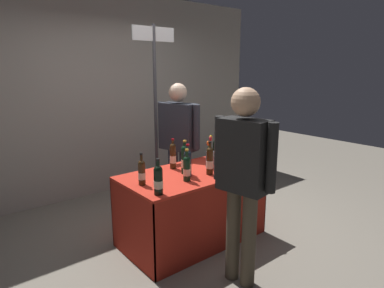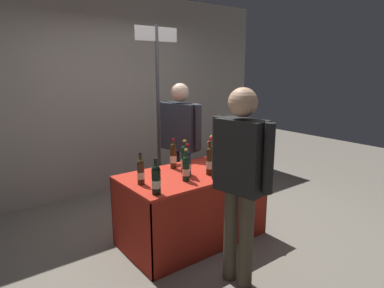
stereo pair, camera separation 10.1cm
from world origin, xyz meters
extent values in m
plane|color=gray|center=(0.00, 0.00, 0.00)|extent=(12.00, 12.00, 0.00)
cube|color=#9E998E|center=(0.00, 1.97, 1.42)|extent=(5.42, 0.12, 2.84)
cube|color=red|center=(0.00, 0.00, 0.73)|extent=(1.46, 0.80, 0.02)
cube|color=#A32519|center=(0.00, -0.39, 0.36)|extent=(1.46, 0.01, 0.72)
cube|color=#A32519|center=(0.00, 0.39, 0.36)|extent=(1.46, 0.01, 0.72)
cube|color=#A32519|center=(-0.72, 0.00, 0.36)|extent=(0.01, 0.80, 0.72)
cube|color=#A32519|center=(0.72, 0.00, 0.36)|extent=(0.01, 0.80, 0.72)
cylinder|color=#192333|center=(-0.12, -0.08, 0.86)|extent=(0.07, 0.07, 0.23)
sphere|color=#192333|center=(-0.12, -0.08, 0.98)|extent=(0.07, 0.07, 0.07)
cylinder|color=#192333|center=(-0.12, -0.08, 1.02)|extent=(0.03, 0.03, 0.08)
cylinder|color=maroon|center=(-0.12, -0.08, 1.07)|extent=(0.04, 0.04, 0.02)
cylinder|color=beige|center=(-0.12, -0.08, 0.84)|extent=(0.08, 0.08, 0.07)
cylinder|color=black|center=(-0.61, -0.30, 0.86)|extent=(0.08, 0.08, 0.22)
sphere|color=black|center=(-0.61, -0.30, 0.96)|extent=(0.08, 0.08, 0.08)
cylinder|color=black|center=(-0.61, -0.30, 1.00)|extent=(0.03, 0.03, 0.08)
cylinder|color=black|center=(-0.61, -0.30, 1.05)|extent=(0.03, 0.03, 0.02)
cylinder|color=beige|center=(-0.61, -0.30, 0.84)|extent=(0.08, 0.08, 0.07)
cylinder|color=#38230F|center=(-0.07, 0.23, 0.87)|extent=(0.07, 0.07, 0.24)
sphere|color=#38230F|center=(-0.07, 0.23, 0.99)|extent=(0.07, 0.07, 0.07)
cylinder|color=#38230F|center=(-0.07, 0.23, 1.02)|extent=(0.03, 0.03, 0.07)
cylinder|color=maroon|center=(-0.07, 0.23, 1.06)|extent=(0.03, 0.03, 0.02)
cylinder|color=beige|center=(-0.07, 0.23, 0.85)|extent=(0.07, 0.07, 0.08)
cylinder|color=black|center=(-0.20, -0.17, 0.85)|extent=(0.07, 0.07, 0.21)
sphere|color=black|center=(-0.20, -0.17, 0.96)|extent=(0.07, 0.07, 0.07)
cylinder|color=black|center=(-0.20, -0.17, 1.00)|extent=(0.03, 0.03, 0.09)
cylinder|color=#B7932D|center=(-0.20, -0.17, 1.05)|extent=(0.03, 0.03, 0.02)
cylinder|color=beige|center=(-0.20, -0.17, 0.83)|extent=(0.07, 0.07, 0.07)
cylinder|color=#38230F|center=(-0.59, 0.00, 0.85)|extent=(0.07, 0.07, 0.20)
sphere|color=#38230F|center=(-0.59, 0.00, 0.95)|extent=(0.06, 0.06, 0.06)
cylinder|color=#38230F|center=(-0.59, 0.00, 0.99)|extent=(0.02, 0.02, 0.08)
cylinder|color=black|center=(-0.59, 0.00, 1.04)|extent=(0.03, 0.03, 0.02)
cylinder|color=beige|center=(-0.59, 0.00, 0.83)|extent=(0.07, 0.07, 0.07)
cylinder|color=black|center=(-0.08, 0.02, 0.87)|extent=(0.07, 0.07, 0.26)
sphere|color=black|center=(-0.08, 0.02, 1.00)|extent=(0.07, 0.07, 0.07)
cylinder|color=black|center=(-0.08, 0.02, 1.04)|extent=(0.03, 0.03, 0.07)
cylinder|color=#B7932D|center=(-0.08, 0.02, 1.08)|extent=(0.03, 0.03, 0.02)
cylinder|color=beige|center=(-0.08, 0.02, 0.85)|extent=(0.07, 0.07, 0.08)
cylinder|color=#38230F|center=(0.10, -0.17, 0.87)|extent=(0.07, 0.07, 0.25)
sphere|color=#38230F|center=(0.10, -0.17, 0.99)|extent=(0.07, 0.07, 0.07)
cylinder|color=#38230F|center=(0.10, -0.17, 1.03)|extent=(0.03, 0.03, 0.07)
cylinder|color=black|center=(0.10, -0.17, 1.08)|extent=(0.03, 0.03, 0.02)
cylinder|color=beige|center=(0.10, -0.17, 0.85)|extent=(0.07, 0.07, 0.08)
cylinder|color=black|center=(0.50, 0.18, 0.85)|extent=(0.07, 0.07, 0.21)
sphere|color=black|center=(0.50, 0.18, 0.96)|extent=(0.07, 0.07, 0.07)
cylinder|color=black|center=(0.50, 0.18, 0.99)|extent=(0.03, 0.03, 0.07)
cylinder|color=black|center=(0.50, 0.18, 1.03)|extent=(0.03, 0.03, 0.02)
cylinder|color=beige|center=(0.50, 0.18, 0.83)|extent=(0.07, 0.07, 0.07)
cylinder|color=silver|center=(0.45, 0.10, 0.75)|extent=(0.07, 0.07, 0.00)
cylinder|color=silver|center=(0.45, 0.10, 0.78)|extent=(0.01, 0.01, 0.07)
cone|color=silver|center=(0.45, 0.10, 0.85)|extent=(0.07, 0.07, 0.06)
cylinder|color=#590C19|center=(0.45, 0.10, 0.83)|extent=(0.04, 0.04, 0.02)
cylinder|color=silver|center=(0.54, -0.29, 0.75)|extent=(0.07, 0.07, 0.00)
cylinder|color=silver|center=(0.54, -0.29, 0.79)|extent=(0.01, 0.01, 0.08)
cone|color=silver|center=(0.54, -0.29, 0.86)|extent=(0.07, 0.07, 0.07)
cylinder|color=#590C19|center=(0.54, -0.29, 0.84)|extent=(0.04, 0.04, 0.02)
cylinder|color=slate|center=(0.25, 0.00, 0.84)|extent=(0.09, 0.09, 0.18)
cylinder|color=#38722D|center=(0.23, 0.01, 0.93)|extent=(0.02, 0.01, 0.18)
ellipsoid|color=#E05B1E|center=(0.23, 0.01, 1.02)|extent=(0.03, 0.03, 0.05)
cylinder|color=#38722D|center=(0.24, 0.01, 0.96)|extent=(0.03, 0.01, 0.24)
ellipsoid|color=gold|center=(0.26, 0.00, 1.08)|extent=(0.03, 0.03, 0.05)
cylinder|color=#38722D|center=(0.25, 0.00, 0.95)|extent=(0.02, 0.03, 0.23)
ellipsoid|color=red|center=(0.24, -0.01, 1.07)|extent=(0.03, 0.03, 0.05)
cylinder|color=#2D3347|center=(0.31, 0.76, 0.40)|extent=(0.12, 0.12, 0.81)
cylinder|color=#2D3347|center=(0.35, 0.59, 0.40)|extent=(0.12, 0.12, 0.81)
cube|color=#2D333D|center=(0.33, 0.67, 1.10)|extent=(0.32, 0.50, 0.57)
sphere|color=beige|center=(0.33, 0.67, 1.51)|extent=(0.22, 0.22, 0.22)
cylinder|color=#2D333D|center=(0.26, 0.95, 1.12)|extent=(0.08, 0.08, 0.53)
cylinder|color=#2D333D|center=(0.40, 0.40, 1.12)|extent=(0.08, 0.08, 0.53)
cylinder|color=#4C4233|center=(-0.13, -0.90, 0.41)|extent=(0.12, 0.12, 0.83)
cylinder|color=#4C4233|center=(-0.16, -0.75, 0.41)|extent=(0.12, 0.12, 0.83)
cube|color=black|center=(-0.14, -0.83, 1.12)|extent=(0.27, 0.43, 0.59)
sphere|color=tan|center=(-0.14, -0.83, 1.54)|extent=(0.23, 0.23, 0.23)
cylinder|color=black|center=(-0.10, -1.07, 1.14)|extent=(0.08, 0.08, 0.54)
cylinder|color=black|center=(-0.18, -0.58, 1.14)|extent=(0.08, 0.08, 0.54)
cylinder|color=#47474C|center=(0.29, 1.10, 1.16)|extent=(0.04, 0.04, 2.33)
cube|color=silver|center=(0.29, 1.10, 2.21)|extent=(0.60, 0.02, 0.17)
camera|label=1|loc=(-2.07, -2.54, 1.80)|focal=31.12mm
camera|label=2|loc=(-1.99, -2.61, 1.80)|focal=31.12mm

